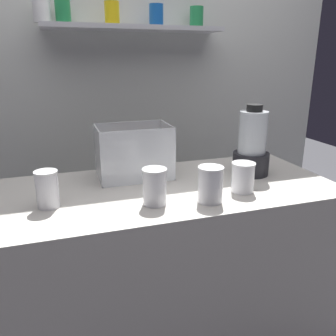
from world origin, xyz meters
name	(u,v)px	position (x,y,z in m)	size (l,w,h in m)	color
counter	(168,279)	(0.00, 0.00, 0.45)	(1.40, 0.64, 0.90)	beige
back_wall_unit	(128,85)	(0.00, 0.77, 1.26)	(2.60, 0.24, 2.50)	silver
carrot_display_bin	(135,161)	(-0.10, 0.17, 0.97)	(0.32, 0.21, 0.23)	white
blender_pitcher	(252,146)	(0.41, 0.04, 1.03)	(0.16, 0.16, 0.32)	black
juice_cup_orange_far_left	(48,191)	(-0.47, -0.06, 0.96)	(0.08, 0.08, 0.13)	white
juice_cup_mango_left	(155,189)	(-0.10, -0.16, 0.96)	(0.09, 0.09, 0.13)	white
juice_cup_carrot_middle	(210,187)	(0.10, -0.20, 0.96)	(0.10, 0.10, 0.14)	white
juice_cup_mango_right	(243,179)	(0.27, -0.14, 0.95)	(0.09, 0.09, 0.12)	white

